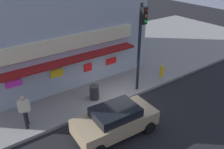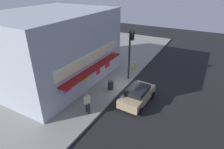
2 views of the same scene
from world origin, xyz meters
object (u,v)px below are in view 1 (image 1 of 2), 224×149
at_px(fire_hydrant, 162,71).
at_px(parked_car_tan, 115,120).
at_px(pedestrian, 25,110).
at_px(traffic_light, 141,38).
at_px(trash_can, 94,92).

height_order(fire_hydrant, parked_car_tan, parked_car_tan).
xyz_separation_m(pedestrian, parked_car_tan, (3.51, -2.88, -0.40)).
xyz_separation_m(traffic_light, fire_hydrant, (2.65, 0.43, -3.10)).
bearing_deg(traffic_light, fire_hydrant, 9.25).
bearing_deg(pedestrian, parked_car_tan, -39.34).
relative_size(traffic_light, parked_car_tan, 1.30).
distance_m(trash_can, pedestrian, 4.23).
bearing_deg(traffic_light, pedestrian, 175.76).
height_order(traffic_light, parked_car_tan, traffic_light).
relative_size(trash_can, pedestrian, 0.49).
relative_size(traffic_light, trash_can, 6.20).
relative_size(trash_can, parked_car_tan, 0.21).
height_order(fire_hydrant, pedestrian, pedestrian).
distance_m(traffic_light, trash_can, 4.29).
bearing_deg(parked_car_tan, traffic_light, 33.39).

